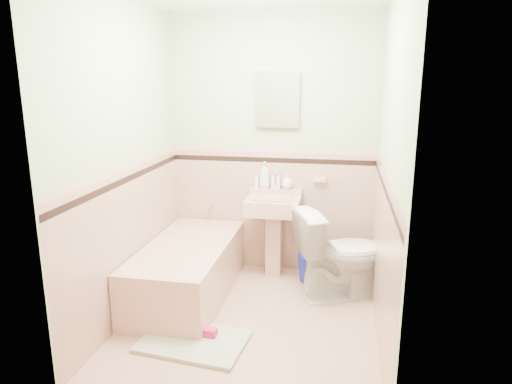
% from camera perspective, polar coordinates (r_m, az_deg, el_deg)
% --- Properties ---
extents(floor, '(2.20, 2.20, 0.00)m').
position_cam_1_polar(floor, '(3.85, -0.72, -15.53)').
color(floor, tan).
rests_on(floor, ground).
extents(wall_back, '(2.50, 0.00, 2.50)m').
position_cam_1_polar(wall_back, '(4.48, 2.02, 5.65)').
color(wall_back, '#F1E9C4').
rests_on(wall_back, ground).
extents(wall_front, '(2.50, 0.00, 2.50)m').
position_cam_1_polar(wall_front, '(2.37, -6.06, -1.75)').
color(wall_front, '#F1E9C4').
rests_on(wall_front, ground).
extents(wall_left, '(0.00, 2.50, 2.50)m').
position_cam_1_polar(wall_left, '(3.74, -16.00, 3.50)').
color(wall_left, '#F1E9C4').
rests_on(wall_left, ground).
extents(wall_right, '(0.00, 2.50, 2.50)m').
position_cam_1_polar(wall_right, '(3.36, 16.17, 2.39)').
color(wall_right, '#F1E9C4').
rests_on(wall_right, ground).
extents(wainscot_back, '(2.00, 0.00, 2.00)m').
position_cam_1_polar(wainscot_back, '(4.61, 1.93, -2.40)').
color(wainscot_back, tan).
rests_on(wainscot_back, ground).
extents(wainscot_front, '(2.00, 0.00, 2.00)m').
position_cam_1_polar(wainscot_front, '(2.63, -5.61, -15.45)').
color(wainscot_front, tan).
rests_on(wainscot_front, ground).
extents(wainscot_left, '(0.00, 2.20, 2.20)m').
position_cam_1_polar(wainscot_left, '(3.90, -15.21, -5.94)').
color(wainscot_left, tan).
rests_on(wainscot_left, ground).
extents(wainscot_right, '(0.00, 2.20, 2.20)m').
position_cam_1_polar(wainscot_right, '(3.54, 15.27, -7.96)').
color(wainscot_right, tan).
rests_on(wainscot_right, ground).
extents(accent_back, '(2.00, 0.00, 2.00)m').
position_cam_1_polar(accent_back, '(4.49, 1.98, 3.97)').
color(accent_back, black).
rests_on(accent_back, ground).
extents(accent_front, '(2.00, 0.00, 2.00)m').
position_cam_1_polar(accent_front, '(2.43, -5.86, -4.60)').
color(accent_front, black).
rests_on(accent_front, ground).
extents(accent_left, '(0.00, 2.20, 2.20)m').
position_cam_1_polar(accent_left, '(3.76, -15.62, 1.55)').
color(accent_left, black).
rests_on(accent_left, ground).
extents(accent_right, '(0.00, 2.20, 2.20)m').
position_cam_1_polar(accent_right, '(3.39, 15.72, 0.25)').
color(accent_right, black).
rests_on(accent_right, ground).
extents(cap_back, '(2.00, 0.00, 2.00)m').
position_cam_1_polar(cap_back, '(4.47, 1.99, 5.24)').
color(cap_back, tan).
rests_on(cap_back, ground).
extents(cap_front, '(2.00, 0.00, 2.00)m').
position_cam_1_polar(cap_front, '(2.40, -5.92, -2.33)').
color(cap_front, tan).
rests_on(cap_front, ground).
extents(cap_left, '(0.00, 2.20, 2.20)m').
position_cam_1_polar(cap_left, '(3.74, -15.72, 3.05)').
color(cap_left, tan).
rests_on(cap_left, ground).
extents(cap_right, '(0.00, 2.20, 2.20)m').
position_cam_1_polar(cap_right, '(3.37, 15.83, 1.91)').
color(cap_right, tan).
rests_on(cap_right, ground).
extents(bathtub, '(0.70, 1.50, 0.45)m').
position_cam_1_polar(bathtub, '(4.19, -8.42, -9.72)').
color(bathtub, tan).
rests_on(bathtub, floor).
extents(tub_faucet, '(0.04, 0.12, 0.04)m').
position_cam_1_polar(tub_faucet, '(4.70, -5.75, -1.77)').
color(tub_faucet, silver).
rests_on(tub_faucet, wall_back).
extents(sink, '(0.51, 0.48, 0.80)m').
position_cam_1_polar(sink, '(4.45, 2.10, -5.73)').
color(sink, tan).
rests_on(sink, floor).
extents(sink_faucet, '(0.02, 0.02, 0.10)m').
position_cam_1_polar(sink_faucet, '(4.43, 2.44, 1.61)').
color(sink_faucet, silver).
rests_on(sink_faucet, sink).
extents(medicine_cabinet, '(0.41, 0.04, 0.51)m').
position_cam_1_polar(medicine_cabinet, '(4.41, 2.67, 11.38)').
color(medicine_cabinet, white).
rests_on(medicine_cabinet, wall_back).
extents(soap_dish, '(0.12, 0.07, 0.04)m').
position_cam_1_polar(soap_dish, '(4.45, 7.91, 1.54)').
color(soap_dish, tan).
rests_on(soap_dish, wall_back).
extents(soap_bottle_left, '(0.11, 0.11, 0.26)m').
position_cam_1_polar(soap_bottle_left, '(4.48, 1.08, 2.14)').
color(soap_bottle_left, '#B2B2B2').
rests_on(soap_bottle_left, sink).
extents(soap_bottle_mid, '(0.10, 0.10, 0.18)m').
position_cam_1_polar(soap_bottle_mid, '(4.47, 2.38, 1.59)').
color(soap_bottle_mid, '#B2B2B2').
rests_on(soap_bottle_mid, sink).
extents(soap_bottle_right, '(0.14, 0.14, 0.15)m').
position_cam_1_polar(soap_bottle_right, '(4.46, 3.89, 1.33)').
color(soap_bottle_right, '#B2B2B2').
rests_on(soap_bottle_right, sink).
extents(tube, '(0.05, 0.05, 0.12)m').
position_cam_1_polar(tube, '(4.51, 0.11, 1.32)').
color(tube, white).
rests_on(tube, sink).
extents(toilet, '(0.90, 0.72, 0.81)m').
position_cam_1_polar(toilet, '(4.12, 10.55, -7.50)').
color(toilet, white).
rests_on(toilet, floor).
extents(bucket, '(0.29, 0.29, 0.27)m').
position_cam_1_polar(bucket, '(4.49, 6.84, -9.28)').
color(bucket, '#151EAD').
rests_on(bucket, floor).
extents(bath_mat, '(0.81, 0.59, 0.03)m').
position_cam_1_polar(bath_mat, '(3.57, -7.74, -17.89)').
color(bath_mat, gray).
rests_on(bath_mat, floor).
extents(shoe, '(0.15, 0.08, 0.06)m').
position_cam_1_polar(shoe, '(3.58, -6.11, -16.89)').
color(shoe, '#BF1E59').
rests_on(shoe, bath_mat).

